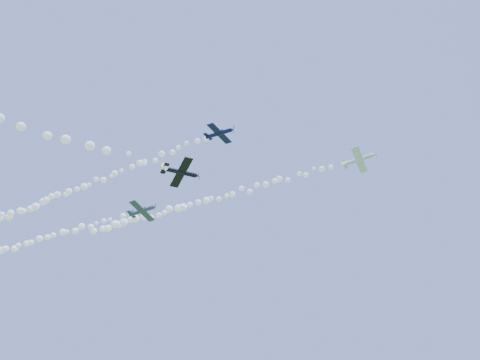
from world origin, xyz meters
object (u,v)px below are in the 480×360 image
Objects in this scene: plane_white at (359,159)px; plane_grey at (142,211)px; plane_black at (181,172)px; plane_navy at (220,133)px.

plane_white is 0.96× the size of plane_grey.
plane_white reaches higher than plane_grey.
plane_grey is 1.23× the size of plane_black.
plane_grey is (-27.72, 7.71, -3.17)m from plane_navy.
plane_black is at bearing -129.76° from plane_white.
plane_white is 1.13× the size of plane_navy.
plane_black is (26.42, -15.01, -9.13)m from plane_grey.
plane_navy is at bearing -134.65° from plane_white.
plane_navy is 14.35m from plane_black.
plane_white is at bearing 10.29° from plane_grey.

